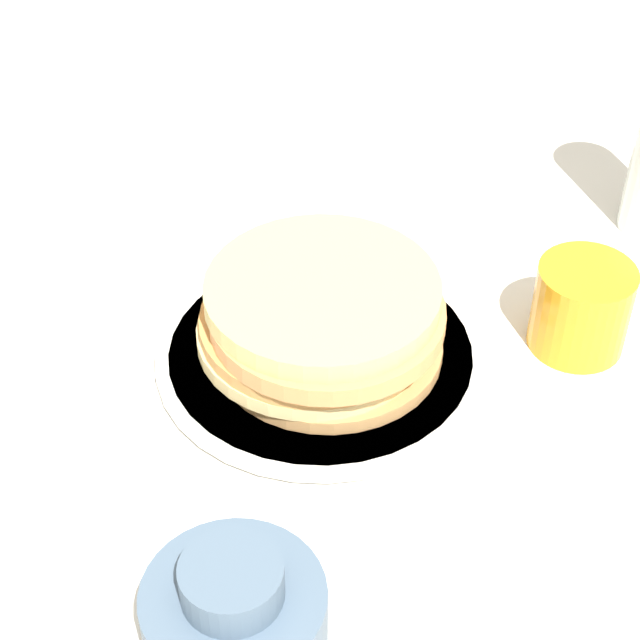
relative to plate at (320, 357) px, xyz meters
name	(u,v)px	position (x,y,z in m)	size (l,w,h in m)	color
ground_plane	(302,359)	(0.02, 0.00, -0.01)	(4.00, 4.00, 0.00)	silver
plate	(320,357)	(0.00, 0.00, 0.00)	(0.27, 0.27, 0.01)	silver
pancake_stack	(321,320)	(0.00, 0.00, 0.04)	(0.20, 0.19, 0.07)	tan
juice_glass	(581,308)	(-0.21, -0.06, 0.03)	(0.08, 0.08, 0.08)	orange
cream_jug	(236,633)	(0.01, 0.29, 0.04)	(0.11, 0.11, 0.11)	#4C6075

